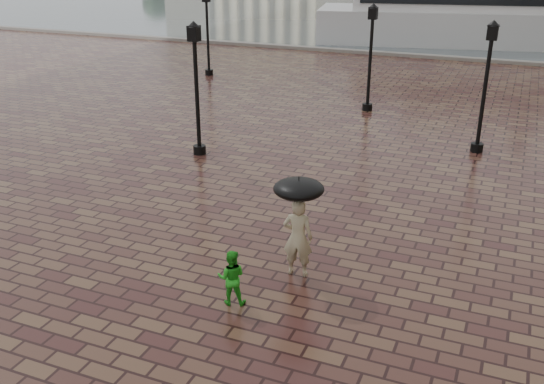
{
  "coord_description": "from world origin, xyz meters",
  "views": [
    {
      "loc": [
        4.1,
        -7.71,
        7.0
      ],
      "look_at": [
        -1.02,
        4.64,
        1.4
      ],
      "focal_mm": 40.0,
      "sensor_mm": 36.0,
      "label": 1
    }
  ],
  "objects": [
    {
      "name": "child_pedestrian",
      "position": [
        -0.78,
        1.9,
        0.6
      ],
      "size": [
        0.7,
        0.62,
        1.21
      ],
      "primitive_type": "imported",
      "rotation": [
        0.0,
        0.0,
        3.47
      ],
      "color": "green",
      "rests_on": "ground"
    },
    {
      "name": "street_lamps",
      "position": [
        -1.6,
        17.6,
        2.33
      ],
      "size": [
        21.44,
        14.44,
        4.4
      ],
      "color": "black",
      "rests_on": "ground"
    },
    {
      "name": "umbrella",
      "position": [
        0.07,
        3.52,
        2.08
      ],
      "size": [
        1.1,
        1.1,
        1.18
      ],
      "color": "black",
      "rests_on": "ground"
    },
    {
      "name": "adult_pedestrian",
      "position": [
        0.07,
        3.52,
        0.92
      ],
      "size": [
        0.72,
        0.53,
        1.84
      ],
      "primitive_type": "imported",
      "rotation": [
        0.0,
        0.0,
        3.27
      ],
      "color": "tan",
      "rests_on": "ground"
    },
    {
      "name": "ground",
      "position": [
        0.0,
        0.0,
        0.0
      ],
      "size": [
        300.0,
        300.0,
        0.0
      ],
      "primitive_type": "plane",
      "color": "#371B19",
      "rests_on": "ground"
    },
    {
      "name": "quay_edge",
      "position": [
        0.0,
        32.0,
        0.0
      ],
      "size": [
        80.0,
        0.6,
        0.3
      ],
      "primitive_type": "cube",
      "color": "slate",
      "rests_on": "ground"
    },
    {
      "name": "ferry_near",
      "position": [
        1.72,
        39.27,
        2.43
      ],
      "size": [
        25.33,
        10.54,
        8.09
      ],
      "rotation": [
        0.0,
        0.0,
        0.19
      ],
      "color": "silver",
      "rests_on": "ground"
    }
  ]
}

